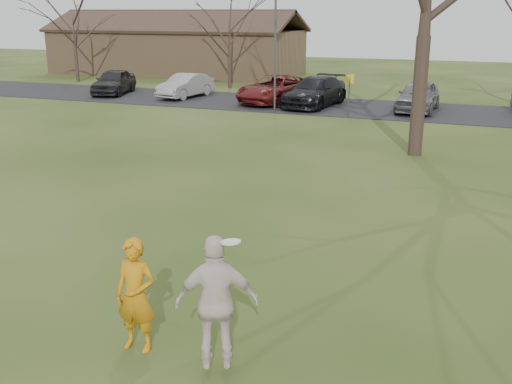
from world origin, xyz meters
TOP-DOWN VIEW (x-y plane):
  - ground at (0.00, 0.00)m, footprint 120.00×120.00m
  - parking_strip at (0.00, 25.00)m, footprint 62.00×6.50m
  - player_defender at (-0.49, 0.18)m, footprint 0.67×0.45m
  - car_0 at (-17.50, 25.01)m, footprint 2.86×4.77m
  - car_1 at (-12.60, 25.21)m, footprint 2.04×4.39m
  - car_2 at (-6.85, 25.13)m, footprint 3.76×5.88m
  - car_3 at (-4.45, 24.73)m, footprint 2.86×5.59m
  - car_4 at (0.99, 24.93)m, footprint 2.02×4.69m
  - catching_play at (0.95, -0.02)m, footprint 1.26×0.90m
  - building at (-20.00, 38.00)m, footprint 20.60×8.50m
  - lamp_post at (-6.00, 22.50)m, footprint 0.34×0.34m
  - sign_yellow at (-2.00, 22.00)m, footprint 0.35×0.35m
  - small_tree_row at (4.38, 30.06)m, footprint 55.00×5.90m

SIDE VIEW (x-z plane):
  - ground at x=0.00m, z-range 0.00..0.00m
  - parking_strip at x=0.00m, z-range 0.00..0.04m
  - car_1 at x=-12.60m, z-range 0.04..1.43m
  - car_2 at x=-6.85m, z-range 0.04..1.55m
  - car_0 at x=-17.50m, z-range 0.04..1.56m
  - car_3 at x=-4.45m, z-range 0.04..1.59m
  - car_4 at x=0.99m, z-range 0.04..1.62m
  - player_defender at x=-0.49m, z-range 0.00..1.81m
  - catching_play at x=0.95m, z-range 0.15..2.13m
  - sign_yellow at x=-2.00m, z-range 0.41..2.49m
  - building at x=-20.00m, z-range -0.64..4.50m
  - small_tree_row at x=4.38m, z-range -0.36..8.14m
  - lamp_post at x=-6.00m, z-range 0.83..7.10m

